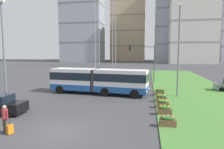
# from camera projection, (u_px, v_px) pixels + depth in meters

# --- Properties ---
(ground_plane) EXTENTS (260.00, 260.00, 0.00)m
(ground_plane) POSITION_uv_depth(u_px,v_px,m) (59.00, 131.00, 12.67)
(ground_plane) COLOR #424244
(grass_median) EXTENTS (10.00, 70.00, 0.08)m
(grass_median) POSITION_uv_depth(u_px,v_px,m) (205.00, 101.00, 20.45)
(grass_median) COLOR #4C8438
(grass_median) RESTS_ON ground_plane
(articulated_bus) EXTENTS (12.02, 3.90, 3.00)m
(articulated_bus) POSITION_uv_depth(u_px,v_px,m) (98.00, 80.00, 24.01)
(articulated_bus) COLOR white
(articulated_bus) RESTS_ON ground
(pedestrian_crossing) EXTENTS (0.56, 0.36, 1.74)m
(pedestrian_crossing) POSITION_uv_depth(u_px,v_px,m) (5.00, 117.00, 12.39)
(pedestrian_crossing) COLOR #4C4238
(pedestrian_crossing) RESTS_ON ground
(rolling_suitcase) EXTENTS (0.34, 0.42, 0.97)m
(rolling_suitcase) POSITION_uv_depth(u_px,v_px,m) (10.00, 129.00, 12.19)
(rolling_suitcase) COLOR orange
(rolling_suitcase) RESTS_ON ground
(flower_planter_0) EXTENTS (1.10, 0.56, 0.74)m
(flower_planter_0) POSITION_uv_depth(u_px,v_px,m) (168.00, 121.00, 13.37)
(flower_planter_0) COLOR brown
(flower_planter_0) RESTS_ON grass_median
(flower_planter_1) EXTENTS (1.10, 0.56, 0.74)m
(flower_planter_1) POSITION_uv_depth(u_px,v_px,m) (165.00, 110.00, 15.95)
(flower_planter_1) COLOR brown
(flower_planter_1) RESTS_ON grass_median
(flower_planter_2) EXTENTS (1.10, 0.56, 0.74)m
(flower_planter_2) POSITION_uv_depth(u_px,v_px,m) (163.00, 103.00, 17.93)
(flower_planter_2) COLOR brown
(flower_planter_2) RESTS_ON grass_median
(flower_planter_3) EXTENTS (1.10, 0.56, 0.74)m
(flower_planter_3) POSITION_uv_depth(u_px,v_px,m) (161.00, 98.00, 20.17)
(flower_planter_3) COLOR brown
(flower_planter_3) RESTS_ON grass_median
(flower_planter_4) EXTENTS (1.10, 0.56, 0.74)m
(flower_planter_4) POSITION_uv_depth(u_px,v_px,m) (160.00, 92.00, 23.19)
(flower_planter_4) COLOR brown
(flower_planter_4) RESTS_ON grass_median
(traffic_light_far_right) EXTENTS (4.40, 0.28, 6.09)m
(traffic_light_far_right) POSITION_uv_depth(u_px,v_px,m) (145.00, 57.00, 32.84)
(traffic_light_far_right) COLOR #474C51
(traffic_light_far_right) RESTS_ON ground
(streetlight_left) EXTENTS (0.70, 0.28, 9.94)m
(streetlight_left) POSITION_uv_depth(u_px,v_px,m) (4.00, 48.00, 19.59)
(streetlight_left) COLOR slate
(streetlight_left) RESTS_ON ground
(streetlight_median) EXTENTS (0.70, 0.28, 10.18)m
(streetlight_median) POSITION_uv_depth(u_px,v_px,m) (179.00, 47.00, 21.90)
(streetlight_median) COLOR slate
(streetlight_median) RESTS_ON ground
(apartment_tower_west) EXTENTS (21.51, 14.74, 49.96)m
(apartment_tower_west) POSITION_uv_depth(u_px,v_px,m) (83.00, 15.00, 108.07)
(apartment_tower_west) COLOR #9EA3AD
(apartment_tower_west) RESTS_ON ground
(apartment_tower_westcentre) EXTENTS (19.91, 20.18, 43.30)m
(apartment_tower_westcentre) POSITION_uv_depth(u_px,v_px,m) (129.00, 25.00, 122.91)
(apartment_tower_westcentre) COLOR tan
(apartment_tower_westcentre) RESTS_ON ground
(apartment_tower_centre) EXTENTS (18.98, 18.46, 43.36)m
(apartment_tower_centre) POSITION_uv_depth(u_px,v_px,m) (174.00, 20.00, 104.22)
(apartment_tower_centre) COLOR #9EA3AD
(apartment_tower_centre) RESTS_ON ground
(apartment_tower_eastcentre) EXTENTS (20.51, 17.37, 46.77)m
(apartment_tower_eastcentre) POSITION_uv_depth(u_px,v_px,m) (192.00, 13.00, 93.06)
(apartment_tower_eastcentre) COLOR silver
(apartment_tower_eastcentre) RESTS_ON ground
(transmission_pylon) EXTENTS (9.00, 6.24, 35.60)m
(transmission_pylon) POSITION_uv_depth(u_px,v_px,m) (106.00, 11.00, 68.61)
(transmission_pylon) COLOR gray
(transmission_pylon) RESTS_ON ground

